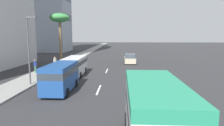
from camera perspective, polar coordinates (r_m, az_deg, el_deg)
The scene contains 12 objects.
ground_plane at distance 36.59m, azimuth -0.34°, elevation 0.47°, with size 198.00×198.00×0.00m, color #2D2D30.
sidewalk_right at distance 37.86m, azimuth -12.41°, elevation 0.65°, with size 162.00×3.13×0.15m, color gray.
lane_stripe_mid at distance 17.80m, azimuth -3.88°, elevation -7.72°, with size 3.20×0.16×0.01m, color silver.
lane_stripe_far at distance 26.94m, azimuth -1.52°, elevation -2.27°, with size 3.20×0.16×0.01m, color silver.
van_lead at distance 17.56m, azimuth -14.65°, elevation -3.60°, with size 5.14×2.10×2.39m.
van_second at distance 24.19m, azimuth -10.78°, elevation -0.55°, with size 5.36×2.19×2.21m.
car_third at distance 34.09m, azimuth 5.22°, elevation 1.19°, with size 4.42×1.91×1.65m.
minibus_fourth at distance 8.76m, azimuth 12.26°, elevation -13.94°, with size 6.03×2.44×2.89m.
pedestrian_near_lamp at distance 28.66m, azimuth -16.23°, elevation 0.20°, with size 0.39×0.36×1.68m.
pedestrian_mid_block at distance 26.43m, azimuth -21.40°, elevation -0.67°, with size 0.35×0.39×1.69m.
palm_tree at distance 36.01m, azimuth -14.98°, elevation 12.17°, with size 3.45×3.45×8.47m.
street_lamp at distance 20.08m, azimuth -22.90°, elevation 5.52°, with size 0.24×0.97×6.47m.
Camera 1 is at (-4.71, -2.06, 4.85)m, focal length 31.49 mm.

